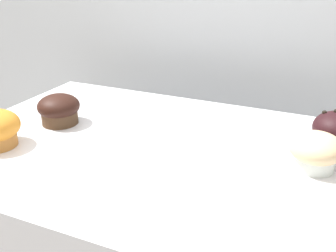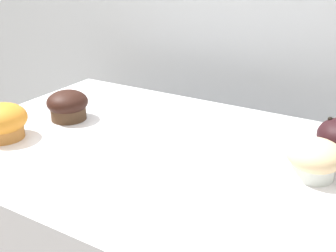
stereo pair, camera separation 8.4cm
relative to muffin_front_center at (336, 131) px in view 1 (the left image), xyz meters
The scene contains 4 objects.
wall_back 0.55m from the muffin_front_center, 125.16° to the left, with size 3.20×0.10×1.80m, color silver.
muffin_front_center is the anchor object (origin of this frame).
muffin_back_left 0.64m from the muffin_front_center, 168.40° to the right, with size 0.10×0.10×0.07m.
muffin_front_left 0.12m from the muffin_front_center, 105.73° to the right, with size 0.10×0.10×0.07m.
Camera 1 is at (0.30, -0.69, 1.27)m, focal length 42.00 mm.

